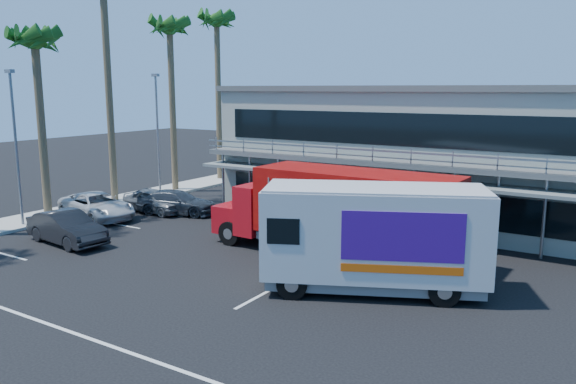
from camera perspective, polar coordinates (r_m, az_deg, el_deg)
The scene contains 14 objects.
ground at distance 21.57m, azimuth -6.44°, elevation -8.97°, with size 120.00×120.00×0.00m, color black.
building at distance 32.49m, azimuth 14.42°, elevation 3.97°, with size 22.40×12.00×7.30m.
curb_strip at distance 36.02m, azimuth -19.34°, elevation -1.44°, with size 3.00×32.00×0.16m, color #A5A399.
palm_c at distance 33.52m, azimuth -24.29°, elevation 13.10°, with size 2.80×2.80×10.75m.
palm_e at distance 39.97m, azimuth -11.91°, elevation 15.18°, with size 2.80×2.80×12.25m.
palm_f at distance 44.43m, azimuth -7.24°, elevation 15.98°, with size 2.80×2.80×13.25m.
light_pole_near at distance 31.89m, azimuth -25.93°, elevation 4.66°, with size 0.50×0.25×8.09m.
light_pole_far at distance 38.13m, azimuth -13.11°, elevation 6.23°, with size 0.50×0.25×8.09m.
red_truck at distance 23.93m, azimuth 5.19°, elevation -1.81°, with size 11.32×3.04×3.79m.
white_van at distance 20.08m, azimuth 8.71°, elevation -4.49°, with size 8.17×5.65×3.79m.
parked_car_b at distance 28.17m, azimuth -21.56°, elevation -3.39°, with size 1.60×4.60×1.52m, color black.
parked_car_c at distance 33.00m, azimuth -18.84°, elevation -1.34°, with size 2.38×5.16×1.43m, color silver.
parked_car_d at distance 32.97m, azimuth -11.22°, elevation -1.04°, with size 1.91×4.69×1.36m, color #2B3139.
parked_car_e at distance 33.63m, azimuth -13.41°, elevation -0.85°, with size 1.67×4.16×1.42m, color slate.
Camera 1 is at (12.73, -15.86, 7.17)m, focal length 35.00 mm.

